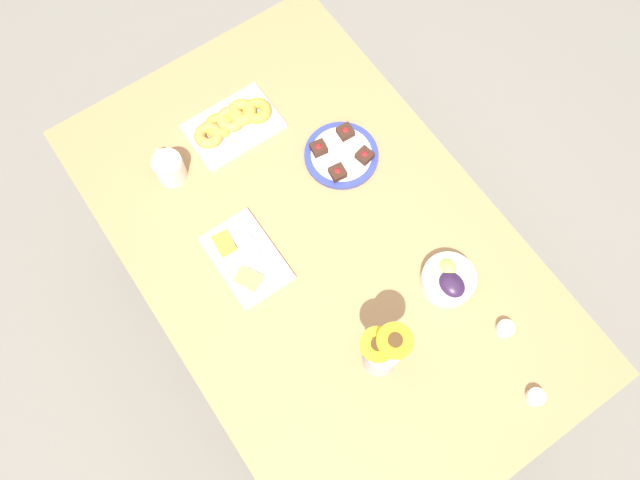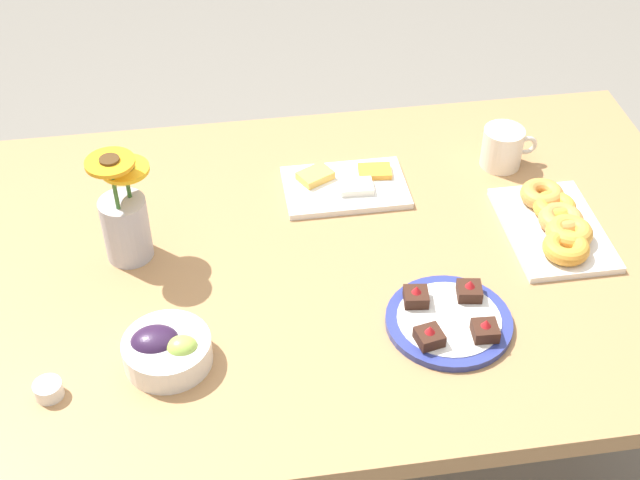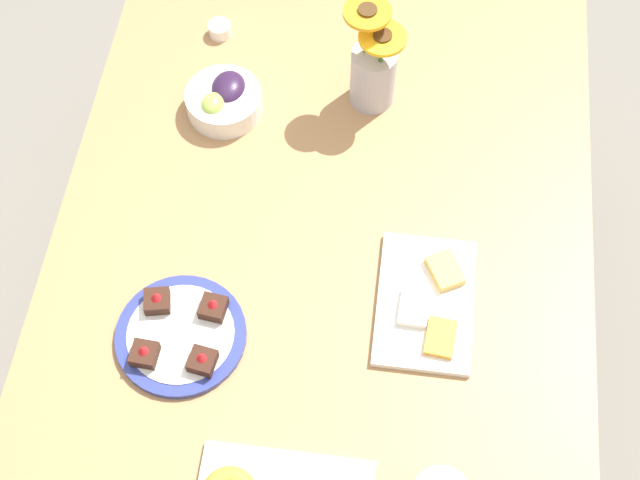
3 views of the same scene
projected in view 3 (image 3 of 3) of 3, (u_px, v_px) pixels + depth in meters
ground_plane at (320, 389)px, 2.28m from camera, size 6.00×6.00×0.00m
dining_table at (320, 272)px, 1.71m from camera, size 1.60×1.00×0.74m
grape_bowl at (224, 100)px, 1.77m from camera, size 0.15×0.15×0.07m
cheese_platter at (427, 302)px, 1.58m from camera, size 0.26×0.17×0.03m
jam_cup_honey at (220, 29)px, 1.89m from camera, size 0.05×0.05×0.03m
dessert_plate at (181, 334)px, 1.55m from camera, size 0.23×0.23×0.05m
flower_vase at (373, 70)px, 1.74m from camera, size 0.11×0.12×0.25m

